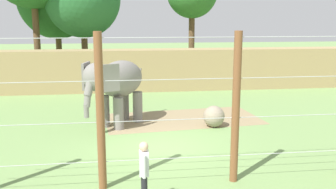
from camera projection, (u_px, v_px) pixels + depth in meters
The scene contains 7 objects.
ground_plane at pixel (158, 147), 13.20m from camera, with size 120.00×120.00×0.00m, color #759956.
dirt_patch at pixel (183, 119), 17.01m from camera, with size 6.93×3.44×0.01m, color #937F5B.
embankment_wall at pixel (140, 70), 23.75m from camera, with size 36.00×1.80×2.59m, color tan.
elephant at pixel (117, 83), 15.56m from camera, with size 2.96×3.32×2.81m.
enrichment_ball at pixel (214, 116), 15.67m from camera, with size 0.90×0.90×0.90m, color gray.
cable_fence at pixel (169, 110), 9.84m from camera, with size 11.12×0.22×4.16m.
zookeeper at pixel (144, 172), 8.75m from camera, with size 0.24×0.59×1.67m.
Camera 1 is at (-1.27, -12.51, 4.44)m, focal length 39.97 mm.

